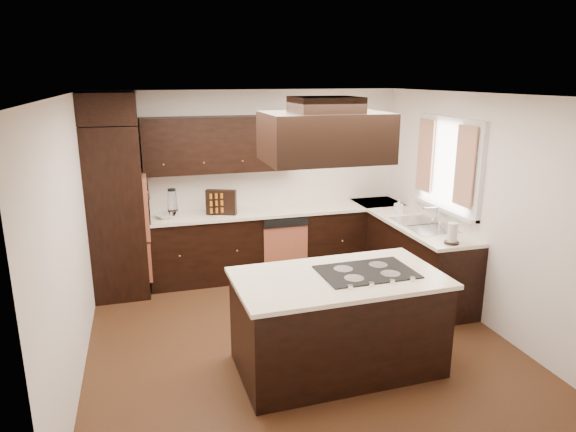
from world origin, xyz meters
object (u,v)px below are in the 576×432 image
object	(u,v)px
range_hood	(325,137)
spice_rack	(221,202)
island	(337,324)
oven_column	(117,211)

from	to	relation	value
range_hood	spice_rack	bearing A→B (deg)	104.27
island	range_hood	xyz separation A→B (m)	(-0.10, 0.15, 1.72)
oven_column	spice_rack	xyz separation A→B (m)	(1.30, 0.03, 0.02)
range_hood	island	bearing A→B (deg)	-55.34
island	spice_rack	bearing A→B (deg)	104.16
oven_column	range_hood	distance (m)	3.13
island	spice_rack	distance (m)	2.61
oven_column	island	distance (m)	3.18
range_hood	spice_rack	size ratio (longest dim) A/B	2.68
spice_rack	range_hood	bearing A→B (deg)	-53.05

